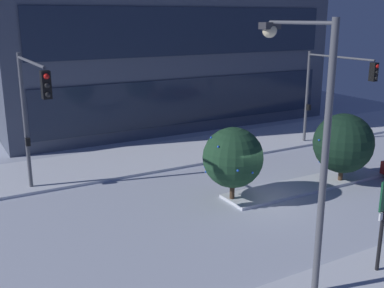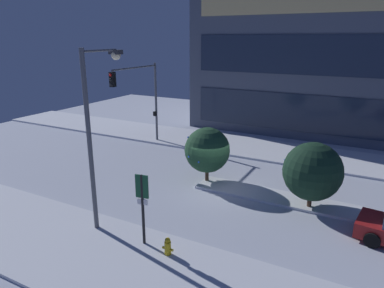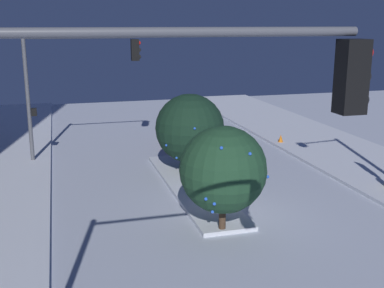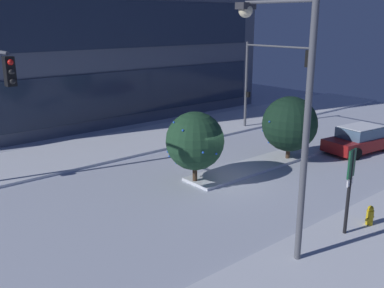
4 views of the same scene
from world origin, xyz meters
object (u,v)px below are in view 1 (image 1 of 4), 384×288
traffic_light_corner_far_right (332,84)px  traffic_light_corner_far_left (32,104)px  decorated_tree_left_of_median (343,143)px  street_lamp_arched (308,122)px  parking_info_sign (383,215)px  decorated_tree_median (233,158)px

traffic_light_corner_far_right → traffic_light_corner_far_left: 17.29m
traffic_light_corner_far_right → decorated_tree_left_of_median: 6.20m
street_lamp_arched → decorated_tree_left_of_median: bearing=-59.6°
traffic_light_corner_far_left → street_lamp_arched: bearing=27.4°
traffic_light_corner_far_left → decorated_tree_left_of_median: traffic_light_corner_far_left is taller
traffic_light_corner_far_right → parking_info_sign: 14.62m
decorated_tree_left_of_median → street_lamp_arched: bearing=-143.7°
traffic_light_corner_far_left → decorated_tree_left_of_median: 14.55m
decorated_tree_median → decorated_tree_left_of_median: bearing=-5.9°
traffic_light_corner_far_right → decorated_tree_median: size_ratio=1.75×
street_lamp_arched → traffic_light_corner_far_right: bearing=-54.3°
street_lamp_arched → parking_info_sign: 4.20m
decorated_tree_median → decorated_tree_left_of_median: size_ratio=0.97×
traffic_light_corner_far_right → street_lamp_arched: bearing=-48.4°
traffic_light_corner_far_right → traffic_light_corner_far_left: (-17.29, 0.00, 0.35)m
traffic_light_corner_far_left → decorated_tree_left_of_median: size_ratio=1.85×
decorated_tree_left_of_median → decorated_tree_median: bearing=174.1°
parking_info_sign → traffic_light_corner_far_left: bearing=26.0°
traffic_light_corner_far_left → street_lamp_arched: 11.87m
traffic_light_corner_far_right → decorated_tree_left_of_median: (-3.68, -4.53, -2.10)m
decorated_tree_median → parking_info_sign: bearing=-85.0°
parking_info_sign → decorated_tree_median: decorated_tree_median is taller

